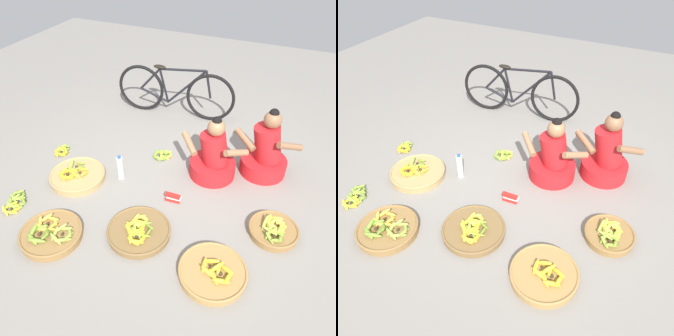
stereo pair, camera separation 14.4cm
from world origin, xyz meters
The scene contains 14 objects.
ground_plane centered at (0.00, 0.00, 0.00)m, with size 10.00×10.00×0.00m, color gray.
vendor_woman_front centered at (0.33, 0.30, 0.24)m, with size 0.76×0.52×0.76m.
vendor_woman_behind centered at (0.85, 0.58, 0.26)m, with size 0.74×0.53×0.82m.
bicycle_leaning centered at (-0.60, 1.39, 0.36)m, with size 1.70×0.22×0.73m.
banana_basket_back_center centered at (1.14, -0.32, 0.05)m, with size 0.47×0.47×0.15m.
banana_basket_front_right centered at (-1.03, -0.40, 0.05)m, with size 0.62×0.62×0.16m.
banana_basket_back_right centered at (-0.02, -0.83, 0.05)m, with size 0.61×0.61×0.14m.
banana_basket_near_vendor centered at (0.75, -0.98, 0.05)m, with size 0.59×0.59×0.15m.
banana_basket_mid_right centered at (-0.76, -1.20, 0.05)m, with size 0.58×0.58×0.16m.
loose_bananas_front_left centered at (-0.32, 0.37, 0.03)m, with size 0.24×0.24×0.09m.
loose_bananas_near_bicycle centered at (-1.51, -0.05, 0.03)m, with size 0.22×0.27×0.09m.
loose_bananas_mid_left centered at (-1.39, -0.99, 0.03)m, with size 0.26×0.37×0.09m.
water_bottle centered at (-0.59, -0.18, 0.15)m, with size 0.07×0.07×0.31m.
packet_carton_stack centered at (0.10, -0.29, 0.04)m, with size 0.17×0.07×0.09m.
Camera 2 is at (1.20, -2.58, 2.51)m, focal length 36.03 mm.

